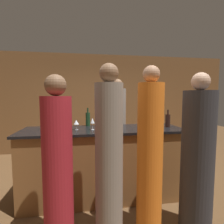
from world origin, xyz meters
name	(u,v)px	position (x,y,z in m)	size (l,w,h in m)	color
ground_plane	(104,196)	(0.00, 0.00, 0.00)	(14.00, 14.00, 0.00)	brown
back_wall	(95,103)	(0.00, 2.46, 1.40)	(8.00, 0.06, 2.80)	brown
bar_counter	(104,163)	(0.00, 0.00, 0.55)	(2.48, 0.76, 1.09)	brown
bartender	(118,130)	(0.37, 0.78, 0.91)	(0.33, 0.33, 1.94)	gray
guest_0	(58,166)	(-0.58, -0.82, 0.86)	(0.31, 0.31, 1.82)	maroon
guest_1	(109,157)	(-0.02, -0.79, 0.92)	(0.31, 0.31, 1.95)	gray
guest_2	(150,155)	(0.46, -0.78, 0.92)	(0.30, 0.30, 1.94)	orange
guest_3	(197,159)	(1.00, -0.87, 0.86)	(0.37, 0.37, 1.86)	#2D2D33
wine_bottle_0	(47,121)	(-0.88, 0.15, 1.22)	(0.07, 0.07, 0.32)	black
wine_bottle_1	(88,119)	(-0.24, 0.31, 1.21)	(0.08, 0.08, 0.31)	#19381E
wine_bottle_2	(168,120)	(1.06, -0.01, 1.20)	(0.08, 0.08, 0.28)	black
wine_glass_0	(92,121)	(-0.17, -0.07, 1.23)	(0.06, 0.06, 0.18)	silver
wine_glass_1	(152,120)	(0.75, -0.11, 1.22)	(0.07, 0.07, 0.17)	silver
wine_glass_2	(151,121)	(0.67, -0.26, 1.23)	(0.07, 0.07, 0.18)	silver
wine_glass_3	(157,121)	(0.79, -0.20, 1.22)	(0.06, 0.06, 0.18)	silver
wine_glass_4	(58,124)	(-0.65, -0.28, 1.23)	(0.07, 0.07, 0.18)	silver
wine_glass_5	(76,122)	(-0.41, -0.02, 1.21)	(0.08, 0.08, 0.15)	silver
wine_glass_6	(51,123)	(-0.76, -0.11, 1.22)	(0.07, 0.07, 0.16)	silver
wine_glass_7	(70,121)	(-0.52, 0.02, 1.22)	(0.06, 0.06, 0.17)	silver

